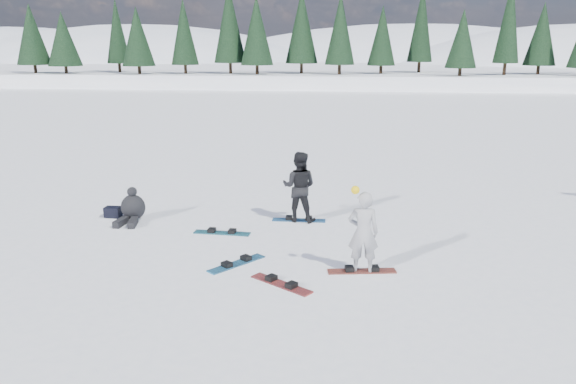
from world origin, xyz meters
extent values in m
plane|color=white|center=(0.00, 0.00, 0.00)|extent=(420.00, 420.00, 0.00)
cube|color=white|center=(0.00, 55.00, -1.00)|extent=(90.00, 14.00, 5.00)
ellipsoid|color=white|center=(-70.00, 170.00, -13.61)|extent=(143.00, 110.00, 49.50)
ellipsoid|color=white|center=(20.00, 200.00, -14.63)|extent=(182.00, 140.00, 53.20)
ellipsoid|color=white|center=(-140.00, 210.00, -14.30)|extent=(169.00, 130.00, 52.00)
ellipsoid|color=white|center=(60.00, 150.00, -12.38)|extent=(117.00, 90.00, 45.00)
cone|color=black|center=(-38.00, 55.00, 5.25)|extent=(3.20, 3.20, 7.50)
cone|color=black|center=(-33.53, 55.00, 5.25)|extent=(3.20, 3.20, 7.50)
cone|color=black|center=(-29.06, 55.00, 5.25)|extent=(3.20, 3.20, 7.50)
cone|color=black|center=(-24.59, 55.00, 5.25)|extent=(3.20, 3.20, 7.50)
cone|color=black|center=(-20.12, 55.00, 5.25)|extent=(3.20, 3.20, 7.50)
cone|color=black|center=(-15.65, 55.00, 5.25)|extent=(3.20, 3.20, 7.50)
cone|color=black|center=(-11.18, 55.00, 5.25)|extent=(3.20, 3.20, 7.50)
cone|color=black|center=(-6.71, 55.00, 5.25)|extent=(3.20, 3.20, 7.50)
cone|color=black|center=(-2.24, 55.00, 5.25)|extent=(3.20, 3.20, 7.50)
cone|color=black|center=(2.24, 55.00, 5.25)|extent=(3.20, 3.20, 7.50)
cone|color=black|center=(6.71, 55.00, 5.25)|extent=(3.20, 3.20, 7.50)
cone|color=black|center=(11.18, 55.00, 5.25)|extent=(3.20, 3.20, 7.50)
cone|color=black|center=(15.65, 55.00, 5.25)|extent=(3.20, 3.20, 7.50)
cone|color=black|center=(20.12, 55.00, 5.25)|extent=(3.20, 3.20, 7.50)
imported|color=#ADADB2|center=(-0.59, -1.16, 0.91)|extent=(0.68, 0.46, 1.83)
sphere|color=yellow|center=(-0.79, -1.28, 1.89)|extent=(0.18, 0.18, 0.18)
imported|color=black|center=(-2.29, 2.38, 0.99)|extent=(1.06, 0.87, 1.99)
ellipsoid|color=black|center=(-6.97, 1.94, 0.38)|extent=(0.72, 0.62, 0.72)
sphere|color=black|center=(-6.97, 1.94, 0.83)|extent=(0.28, 0.28, 0.28)
cube|color=black|center=(-6.80, 1.43, 0.09)|extent=(0.30, 0.66, 0.18)
cube|color=black|center=(-7.14, 1.43, 0.09)|extent=(0.24, 0.65, 0.18)
cube|color=black|center=(-7.67, 2.14, 0.15)|extent=(0.45, 0.31, 0.30)
cube|color=maroon|center=(-0.59, -1.16, 0.01)|extent=(1.52, 0.50, 0.03)
cube|color=#1B5A97|center=(-2.29, 2.38, 0.01)|extent=(1.50, 0.30, 0.03)
cube|color=#1A6593|center=(-3.41, -1.03, 0.01)|extent=(1.17, 1.34, 0.03)
cube|color=maroon|center=(-2.27, -2.03, 0.01)|extent=(1.39, 1.08, 0.03)
cube|color=#16677B|center=(-4.21, 1.05, 0.01)|extent=(1.51, 0.36, 0.03)
camera|label=1|loc=(-0.97, -12.73, 4.85)|focal=35.00mm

